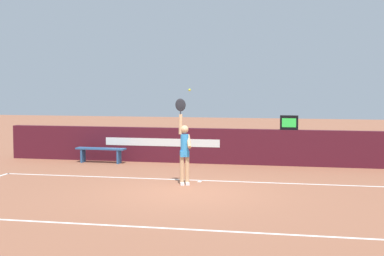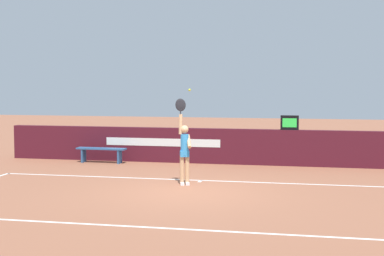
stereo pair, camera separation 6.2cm
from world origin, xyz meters
name	(u,v)px [view 1 (the left image)]	position (x,y,z in m)	size (l,w,h in m)	color
ground_plane	(188,192)	(0.00, 0.00, 0.00)	(60.00, 60.00, 0.00)	#9B5D42
court_lines	(180,199)	(0.00, -0.96, 0.00)	(12.00, 5.51, 0.00)	white
back_wall	(220,146)	(0.00, 5.15, 0.59)	(15.11, 0.29, 1.19)	#481320
speed_display	(289,123)	(2.30, 5.15, 1.43)	(0.59, 0.14, 0.48)	black
tennis_player	(184,149)	(-0.31, 0.96, 0.96)	(0.49, 0.45, 2.34)	tan
tennis_ball	(190,90)	(-0.11, 0.73, 2.56)	(0.07, 0.07, 0.07)	#D3DF35
courtside_bench_near	(101,151)	(-4.02, 4.50, 0.40)	(1.74, 0.41, 0.52)	#2D588B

